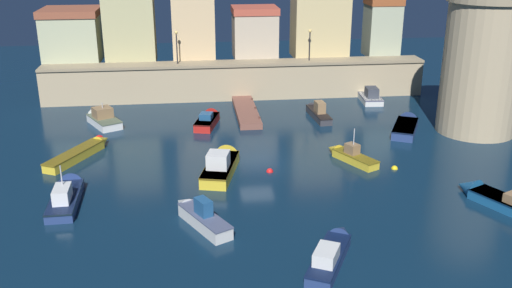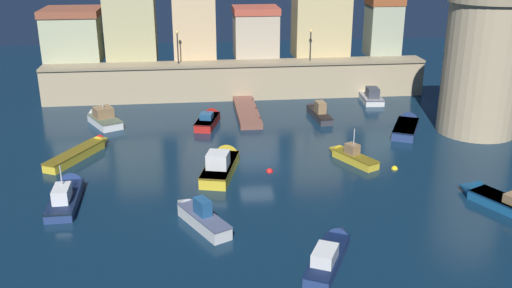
# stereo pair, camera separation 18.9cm
# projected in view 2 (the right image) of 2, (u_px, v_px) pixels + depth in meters

# --- Properties ---
(ground_plane) EXTENTS (102.23, 102.23, 0.00)m
(ground_plane) POSITION_uv_depth(u_px,v_px,m) (257.00, 164.00, 42.96)
(ground_plane) COLOR #0C2338
(quay_wall) EXTENTS (38.90, 2.80, 3.76)m
(quay_wall) POSITION_uv_depth(u_px,v_px,m) (237.00, 80.00, 59.36)
(quay_wall) COLOR tan
(quay_wall) RESTS_ON ground
(old_town_backdrop) EXTENTS (37.47, 6.00, 9.31)m
(old_town_backdrop) POSITION_uv_depth(u_px,v_px,m) (213.00, 23.00, 60.47)
(old_town_backdrop) COLOR #AFB58D
(old_town_backdrop) RESTS_ON ground
(fortress_tower) EXTENTS (6.99, 6.99, 11.78)m
(fortress_tower) POSITION_uv_depth(u_px,v_px,m) (484.00, 64.00, 47.86)
(fortress_tower) COLOR tan
(fortress_tower) RESTS_ON ground
(pier_dock) EXTENTS (1.97, 9.27, 0.70)m
(pier_dock) POSITION_uv_depth(u_px,v_px,m) (247.00, 112.00, 54.48)
(pier_dock) COLOR brown
(pier_dock) RESTS_ON ground
(quay_lamp_0) EXTENTS (0.32, 0.32, 3.30)m
(quay_lamp_0) POSITION_uv_depth(u_px,v_px,m) (177.00, 42.00, 57.34)
(quay_lamp_0) COLOR black
(quay_lamp_0) RESTS_ON quay_wall
(quay_lamp_1) EXTENTS (0.32, 0.32, 3.20)m
(quay_lamp_1) POSITION_uv_depth(u_px,v_px,m) (311.00, 40.00, 58.77)
(quay_lamp_1) COLOR black
(quay_lamp_1) RESTS_ON quay_wall
(moored_boat_0) EXTENTS (1.55, 6.17, 1.86)m
(moored_boat_0) POSITION_uv_depth(u_px,v_px,m) (317.00, 111.00, 53.84)
(moored_boat_0) COLOR #333338
(moored_boat_0) RESTS_ON ground
(moored_boat_1) EXTENTS (3.66, 5.50, 1.91)m
(moored_boat_1) POSITION_uv_depth(u_px,v_px,m) (199.00, 215.00, 33.99)
(moored_boat_1) COLOR silver
(moored_boat_1) RESTS_ON ground
(moored_boat_2) EXTENTS (3.29, 4.94, 2.82)m
(moored_boat_2) POSITION_uv_depth(u_px,v_px,m) (349.00, 155.00, 43.43)
(moored_boat_2) COLOR gold
(moored_boat_2) RESTS_ON ground
(moored_boat_3) EXTENTS (4.02, 5.43, 2.59)m
(moored_boat_3) POSITION_uv_depth(u_px,v_px,m) (102.00, 117.00, 51.92)
(moored_boat_3) COLOR white
(moored_boat_3) RESTS_ON ground
(moored_boat_4) EXTENTS (2.15, 5.38, 2.14)m
(moored_boat_4) POSITION_uv_depth(u_px,v_px,m) (369.00, 95.00, 59.35)
(moored_boat_4) COLOR silver
(moored_boat_4) RESTS_ON ground
(moored_boat_5) EXTENTS (3.45, 7.08, 2.38)m
(moored_boat_5) POSITION_uv_depth(u_px,v_px,m) (222.00, 163.00, 41.53)
(moored_boat_5) COLOR gold
(moored_boat_5) RESTS_ON ground
(moored_boat_6) EXTENTS (4.74, 7.34, 1.65)m
(moored_boat_6) POSITION_uv_depth(u_px,v_px,m) (502.00, 201.00, 36.03)
(moored_boat_6) COLOR #195689
(moored_boat_6) RESTS_ON ground
(moored_boat_7) EXTENTS (1.85, 6.67, 3.25)m
(moored_boat_7) POSITION_uv_depth(u_px,v_px,m) (67.00, 192.00, 37.19)
(moored_boat_7) COLOR navy
(moored_boat_7) RESTS_ON ground
(moored_boat_8) EXTENTS (2.72, 5.43, 1.59)m
(moored_boat_8) POSITION_uv_depth(u_px,v_px,m) (209.00, 119.00, 51.80)
(moored_boat_8) COLOR red
(moored_boat_8) RESTS_ON ground
(moored_boat_9) EXTENTS (3.95, 6.11, 1.62)m
(moored_boat_9) POSITION_uv_depth(u_px,v_px,m) (331.00, 251.00, 30.32)
(moored_boat_9) COLOR navy
(moored_boat_9) RESTS_ON ground
(moored_boat_10) EXTENTS (4.41, 7.06, 1.11)m
(moored_boat_10) POSITION_uv_depth(u_px,v_px,m) (82.00, 151.00, 44.30)
(moored_boat_10) COLOR gold
(moored_boat_10) RESTS_ON ground
(moored_boat_11) EXTENTS (4.27, 6.24, 1.66)m
(moored_boat_11) POSITION_uv_depth(u_px,v_px,m) (407.00, 125.00, 50.18)
(moored_boat_11) COLOR navy
(moored_boat_11) RESTS_ON ground
(mooring_buoy_0) EXTENTS (0.48, 0.48, 0.48)m
(mooring_buoy_0) POSITION_uv_depth(u_px,v_px,m) (395.00, 169.00, 41.97)
(mooring_buoy_0) COLOR yellow
(mooring_buoy_0) RESTS_ON ground
(mooring_buoy_1) EXTENTS (0.80, 0.80, 0.80)m
(mooring_buoy_1) POSITION_uv_depth(u_px,v_px,m) (100.00, 139.00, 47.95)
(mooring_buoy_1) COLOR red
(mooring_buoy_1) RESTS_ON ground
(mooring_buoy_2) EXTENTS (0.50, 0.50, 0.50)m
(mooring_buoy_2) POSITION_uv_depth(u_px,v_px,m) (270.00, 172.00, 41.48)
(mooring_buoy_2) COLOR red
(mooring_buoy_2) RESTS_ON ground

